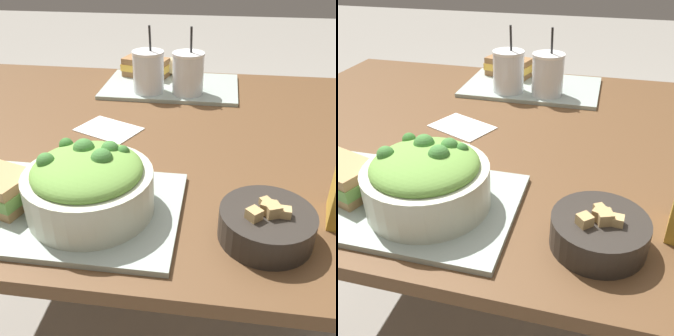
{
  "view_description": "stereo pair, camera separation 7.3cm",
  "coord_description": "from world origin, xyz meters",
  "views": [
    {
      "loc": [
        0.21,
        -0.93,
        1.18
      ],
      "look_at": [
        0.13,
        -0.31,
        0.8
      ],
      "focal_mm": 42.0,
      "sensor_mm": 36.0,
      "label": 1
    },
    {
      "loc": [
        0.28,
        -0.91,
        1.18
      ],
      "look_at": [
        0.13,
        -0.31,
        0.8
      ],
      "focal_mm": 42.0,
      "sensor_mm": 36.0,
      "label": 2
    }
  ],
  "objects": [
    {
      "name": "napkin_folded",
      "position": [
        -0.08,
        -0.0,
        0.73
      ],
      "size": [
        0.19,
        0.17,
        0.0
      ],
      "color": "white",
      "rests_on": "dining_table"
    },
    {
      "name": "drink_cup_dark",
      "position": [
        -0.02,
        0.28,
        0.8
      ],
      "size": [
        0.1,
        0.1,
        0.21
      ],
      "color": "silver",
      "rests_on": "tray_far"
    },
    {
      "name": "sandwich_far",
      "position": [
        -0.06,
        0.43,
        0.77
      ],
      "size": [
        0.18,
        0.12,
        0.06
      ],
      "rotation": [
        0.0,
        0.0,
        -0.26
      ],
      "color": "olive",
      "rests_on": "tray_far"
    },
    {
      "name": "dining_table",
      "position": [
        0.0,
        0.0,
        0.64
      ],
      "size": [
        1.39,
        1.08,
        0.72
      ],
      "color": "brown",
      "rests_on": "ground_plane"
    },
    {
      "name": "sandwich_near",
      "position": [
        -0.2,
        -0.36,
        0.77
      ],
      "size": [
        0.17,
        0.13,
        0.06
      ],
      "rotation": [
        0.0,
        0.0,
        -0.3
      ],
      "color": "tan",
      "rests_on": "tray_near"
    },
    {
      "name": "baguette_far",
      "position": [
        0.01,
        0.46,
        0.77
      ],
      "size": [
        0.15,
        0.1,
        0.06
      ],
      "rotation": [
        0.0,
        0.0,
        1.84
      ],
      "color": "#DBBC84",
      "rests_on": "tray_far"
    },
    {
      "name": "salad_bowl",
      "position": [
        -0.01,
        -0.36,
        0.79
      ],
      "size": [
        0.23,
        0.23,
        0.13
      ],
      "color": "beige",
      "rests_on": "tray_near"
    },
    {
      "name": "soup_bowl",
      "position": [
        0.3,
        -0.38,
        0.75
      ],
      "size": [
        0.16,
        0.16,
        0.08
      ],
      "color": "#2D2823",
      "rests_on": "dining_table"
    },
    {
      "name": "drink_cup_red",
      "position": [
        0.11,
        0.28,
        0.8
      ],
      "size": [
        0.1,
        0.1,
        0.21
      ],
      "color": "silver",
      "rests_on": "tray_far"
    },
    {
      "name": "tray_near",
      "position": [
        -0.07,
        -0.36,
        0.73
      ],
      "size": [
        0.45,
        0.29,
        0.01
      ],
      "color": "#99A89E",
      "rests_on": "dining_table"
    },
    {
      "name": "tray_far",
      "position": [
        0.04,
        0.35,
        0.73
      ],
      "size": [
        0.45,
        0.29,
        0.01
      ],
      "color": "#99A89E",
      "rests_on": "dining_table"
    },
    {
      "name": "baguette_near",
      "position": [
        -0.04,
        -0.25,
        0.77
      ],
      "size": [
        0.16,
        0.11,
        0.06
      ],
      "rotation": [
        0.0,
        0.0,
        1.95
      ],
      "color": "#DBBC84",
      "rests_on": "tray_near"
    },
    {
      "name": "ground_plane",
      "position": [
        0.0,
        0.0,
        0.0
      ],
      "size": [
        12.0,
        12.0,
        0.0
      ],
      "primitive_type": "plane",
      "color": "gray"
    }
  ]
}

